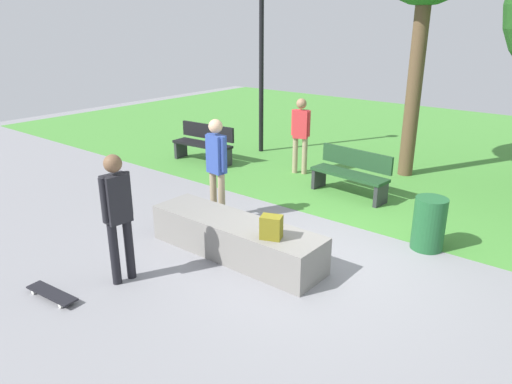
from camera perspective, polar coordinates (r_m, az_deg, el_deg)
ground_plane at (r=7.20m, az=7.88°, el=-7.77°), size 28.00×28.00×0.00m
grass_lawn at (r=13.97m, az=24.57°, el=4.29°), size 26.60×12.69×0.01m
concrete_ledge at (r=7.11m, az=-2.47°, el=-5.49°), size 2.82×0.75×0.55m
backpack_on_ledge at (r=6.38m, az=1.84°, el=-4.22°), size 0.33×0.29×0.32m
skater_performing_trick at (r=6.37m, az=-16.20°, el=-1.97°), size 0.23×0.43×1.76m
skater_watching at (r=8.11m, az=-4.73°, el=3.58°), size 0.43×0.24×1.79m
skateboard_by_ledge at (r=6.68m, az=-23.18°, el=-11.07°), size 0.82×0.27×0.08m
park_bench_center_lawn at (r=9.65m, az=11.29°, el=2.34°), size 1.64×0.64×0.91m
park_bench_by_oak at (r=11.88m, az=-6.21°, el=5.90°), size 1.63×0.57×0.91m
lamp_post at (r=12.47m, az=0.65°, el=16.97°), size 0.28×0.28×4.47m
trash_bin at (r=7.71m, az=19.94°, el=-3.57°), size 0.48×0.48×0.82m
pedestrian_with_backpack at (r=10.79m, az=5.38°, el=7.49°), size 0.41×0.42×1.71m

